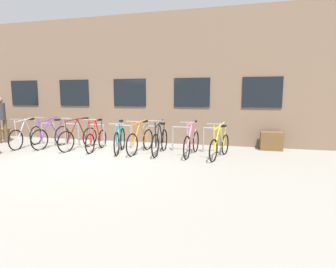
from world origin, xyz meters
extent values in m
plane|color=gray|center=(0.00, 0.00, 0.00)|extent=(42.00, 42.00, 0.00)
cube|color=#7A604C|center=(0.00, 6.28, 2.38)|extent=(28.00, 6.15, 4.77)
cube|color=black|center=(-4.80, 3.18, 1.90)|extent=(1.30, 0.04, 1.03)
cube|color=black|center=(-2.40, 3.18, 1.90)|extent=(1.30, 0.04, 1.03)
cube|color=black|center=(0.00, 3.18, 1.90)|extent=(1.30, 0.04, 1.03)
cube|color=black|center=(2.40, 3.18, 1.90)|extent=(1.30, 0.04, 1.03)
cube|color=black|center=(4.80, 3.18, 1.90)|extent=(1.30, 0.04, 1.03)
cylinder|color=gray|center=(-3.00, 1.90, 0.39)|extent=(0.05, 0.05, 0.78)
cylinder|color=gray|center=(-2.45, 1.90, 0.39)|extent=(0.05, 0.05, 0.78)
cylinder|color=gray|center=(-2.72, 1.90, 0.78)|extent=(0.54, 0.05, 0.05)
cylinder|color=gray|center=(-2.00, 1.90, 0.39)|extent=(0.05, 0.05, 0.78)
cylinder|color=gray|center=(-1.45, 1.90, 0.39)|extent=(0.05, 0.05, 0.78)
cylinder|color=gray|center=(-1.72, 1.90, 0.78)|extent=(0.54, 0.05, 0.05)
cylinder|color=gray|center=(-1.00, 1.90, 0.39)|extent=(0.05, 0.05, 0.78)
cylinder|color=gray|center=(-0.45, 1.90, 0.39)|extent=(0.05, 0.05, 0.78)
cylinder|color=gray|center=(-0.72, 1.90, 0.78)|extent=(0.54, 0.05, 0.05)
cylinder|color=gray|center=(0.00, 1.90, 0.39)|extent=(0.05, 0.05, 0.78)
cylinder|color=gray|center=(0.55, 1.90, 0.39)|extent=(0.05, 0.05, 0.78)
cylinder|color=gray|center=(0.28, 1.90, 0.78)|extent=(0.54, 0.05, 0.05)
cylinder|color=gray|center=(1.00, 1.90, 0.39)|extent=(0.05, 0.05, 0.78)
cylinder|color=gray|center=(1.55, 1.90, 0.39)|extent=(0.05, 0.05, 0.78)
cylinder|color=gray|center=(1.28, 1.90, 0.78)|extent=(0.54, 0.05, 0.05)
cylinder|color=gray|center=(2.00, 1.90, 0.39)|extent=(0.05, 0.05, 0.78)
cylinder|color=gray|center=(2.55, 1.90, 0.39)|extent=(0.05, 0.05, 0.78)
cylinder|color=gray|center=(2.28, 1.90, 0.78)|extent=(0.54, 0.05, 0.05)
cylinder|color=gray|center=(3.00, 1.90, 0.39)|extent=(0.05, 0.05, 0.78)
cylinder|color=gray|center=(3.55, 1.90, 0.39)|extent=(0.05, 0.05, 0.78)
cylinder|color=gray|center=(3.28, 1.90, 0.78)|extent=(0.54, 0.05, 0.05)
torus|color=black|center=(-2.12, 1.88, 0.34)|extent=(0.15, 0.71, 0.71)
torus|color=black|center=(-2.27, 0.89, 0.34)|extent=(0.15, 0.71, 0.71)
cylinder|color=#722D99|center=(-2.23, 1.16, 0.67)|extent=(0.11, 0.48, 0.77)
cylinder|color=#722D99|center=(-2.17, 1.54, 0.60)|extent=(0.09, 0.35, 0.64)
cylinder|color=#722D99|center=(-2.21, 1.32, 0.98)|extent=(0.15, 0.77, 0.17)
cylinder|color=#722D99|center=(-2.16, 1.63, 0.31)|extent=(0.10, 0.50, 0.07)
cylinder|color=#722D99|center=(-2.13, 1.79, 0.62)|extent=(0.05, 0.20, 0.58)
cylinder|color=#722D99|center=(-2.27, 0.92, 0.69)|extent=(0.04, 0.08, 0.71)
cube|color=black|center=(-2.15, 1.70, 0.94)|extent=(0.13, 0.21, 0.06)
cylinder|color=gray|center=(-2.26, 0.94, 1.07)|extent=(0.44, 0.09, 0.03)
torus|color=black|center=(1.72, 1.89, 0.34)|extent=(0.05, 0.72, 0.72)
torus|color=black|center=(1.74, 0.83, 0.34)|extent=(0.05, 0.72, 0.72)
cylinder|color=black|center=(1.74, 1.12, 0.66)|extent=(0.05, 0.51, 0.76)
cylinder|color=black|center=(1.73, 1.54, 0.58)|extent=(0.04, 0.38, 0.60)
cylinder|color=black|center=(1.73, 1.30, 0.95)|extent=(0.05, 0.84, 0.19)
cylinder|color=black|center=(1.73, 1.63, 0.31)|extent=(0.03, 0.54, 0.07)
cylinder|color=black|center=(1.72, 1.80, 0.61)|extent=(0.03, 0.20, 0.54)
cylinder|color=black|center=(1.74, 0.85, 0.68)|extent=(0.03, 0.08, 0.69)
cube|color=black|center=(1.72, 1.71, 0.90)|extent=(0.10, 0.20, 0.06)
cylinder|color=gray|center=(1.74, 0.88, 1.06)|extent=(0.44, 0.03, 0.03)
torus|color=black|center=(1.16, 1.89, 0.33)|extent=(0.13, 0.71, 0.71)
torus|color=black|center=(1.03, 0.81, 0.33)|extent=(0.13, 0.71, 0.71)
cylinder|color=orange|center=(1.06, 1.11, 0.64)|extent=(0.10, 0.52, 0.74)
cylinder|color=orange|center=(1.12, 1.53, 0.61)|extent=(0.08, 0.40, 0.67)
cylinder|color=orange|center=(1.09, 1.29, 0.97)|extent=(0.14, 0.86, 0.10)
cylinder|color=orange|center=(1.13, 1.62, 0.31)|extent=(0.09, 0.55, 0.07)
cylinder|color=orange|center=(1.15, 1.80, 0.63)|extent=(0.05, 0.20, 0.61)
cylinder|color=orange|center=(1.03, 0.84, 0.67)|extent=(0.04, 0.08, 0.67)
cube|color=black|center=(1.14, 1.71, 0.96)|extent=(0.12, 0.21, 0.06)
cylinder|color=gray|center=(1.03, 0.86, 1.03)|extent=(0.44, 0.08, 0.03)
torus|color=black|center=(0.32, 1.71, 0.35)|extent=(0.21, 0.72, 0.73)
torus|color=black|center=(0.55, 0.78, 0.35)|extent=(0.21, 0.72, 0.73)
cylinder|color=teal|center=(0.48, 1.04, 0.61)|extent=(0.14, 0.45, 0.64)
cylinder|color=teal|center=(0.40, 1.39, 0.62)|extent=(0.11, 0.33, 0.66)
cylinder|color=teal|center=(0.45, 1.18, 0.93)|extent=(0.20, 0.71, 0.06)
cylinder|color=teal|center=(0.38, 1.48, 0.32)|extent=(0.13, 0.47, 0.08)
cylinder|color=teal|center=(0.35, 1.62, 0.65)|extent=(0.07, 0.20, 0.60)
cylinder|color=teal|center=(0.54, 0.80, 0.63)|extent=(0.05, 0.08, 0.57)
cube|color=black|center=(0.37, 1.53, 0.97)|extent=(0.14, 0.22, 0.06)
cylinder|color=gray|center=(0.53, 0.83, 0.95)|extent=(0.43, 0.13, 0.03)
torus|color=black|center=(3.69, 1.78, 0.30)|extent=(0.20, 0.63, 0.64)
torus|color=black|center=(3.43, 0.74, 0.30)|extent=(0.20, 0.63, 0.64)
cylinder|color=yellow|center=(3.50, 1.02, 0.63)|extent=(0.16, 0.51, 0.76)
cylinder|color=yellow|center=(3.60, 1.43, 0.56)|extent=(0.13, 0.38, 0.62)
cylinder|color=yellow|center=(3.54, 1.19, 0.93)|extent=(0.24, 0.83, 0.17)
cylinder|color=yellow|center=(3.62, 1.52, 0.28)|extent=(0.16, 0.53, 0.07)
cylinder|color=yellow|center=(3.67, 1.69, 0.58)|extent=(0.07, 0.20, 0.57)
cylinder|color=yellow|center=(3.43, 0.76, 0.65)|extent=(0.05, 0.08, 0.69)
cube|color=black|center=(3.65, 1.60, 0.89)|extent=(0.15, 0.22, 0.06)
cylinder|color=gray|center=(3.44, 0.79, 1.02)|extent=(0.43, 0.13, 0.03)
torus|color=black|center=(2.76, 1.92, 0.33)|extent=(0.10, 0.69, 0.69)
torus|color=black|center=(2.67, 0.85, 0.33)|extent=(0.10, 0.69, 0.69)
cylinder|color=pink|center=(2.70, 1.14, 0.64)|extent=(0.08, 0.52, 0.75)
cylinder|color=pink|center=(2.73, 1.56, 0.62)|extent=(0.07, 0.39, 0.70)
cylinder|color=pink|center=(2.71, 1.32, 0.98)|extent=(0.11, 0.85, 0.09)
cylinder|color=pink|center=(2.74, 1.65, 0.30)|extent=(0.07, 0.54, 0.07)
cylinder|color=pink|center=(2.76, 1.83, 0.64)|extent=(0.04, 0.20, 0.64)
cylinder|color=pink|center=(2.67, 0.87, 0.67)|extent=(0.03, 0.08, 0.69)
cube|color=black|center=(2.75, 1.74, 0.99)|extent=(0.12, 0.21, 0.06)
cylinder|color=gray|center=(2.68, 0.90, 1.04)|extent=(0.44, 0.06, 0.03)
torus|color=black|center=(-1.00, 1.89, 0.33)|extent=(0.18, 0.70, 0.70)
torus|color=black|center=(-1.22, 0.82, 0.33)|extent=(0.18, 0.70, 0.70)
cylinder|color=maroon|center=(-1.16, 1.11, 0.66)|extent=(0.14, 0.52, 0.78)
cylinder|color=maroon|center=(-1.08, 1.53, 0.63)|extent=(0.11, 0.40, 0.72)
cylinder|color=maroon|center=(-1.13, 1.29, 1.01)|extent=(0.21, 0.85, 0.09)
cylinder|color=maroon|center=(-1.06, 1.62, 0.31)|extent=(0.13, 0.54, 0.07)
cylinder|color=maroon|center=(-1.02, 1.80, 0.66)|extent=(0.06, 0.20, 0.66)
cylinder|color=maroon|center=(-1.22, 0.84, 0.69)|extent=(0.04, 0.08, 0.71)
cube|color=black|center=(-1.04, 1.71, 1.01)|extent=(0.14, 0.22, 0.06)
cylinder|color=gray|center=(-1.21, 0.87, 1.07)|extent=(0.44, 0.11, 0.03)
torus|color=black|center=(-3.12, 1.73, 0.33)|extent=(0.11, 0.71, 0.70)
torus|color=black|center=(-3.02, 0.69, 0.33)|extent=(0.11, 0.71, 0.70)
cylinder|color=#B7B7BC|center=(-3.05, 0.97, 0.64)|extent=(0.08, 0.50, 0.73)
cylinder|color=#B7B7BC|center=(-3.09, 1.38, 0.61)|extent=(0.07, 0.38, 0.66)
cylinder|color=#B7B7BC|center=(-3.07, 1.14, 0.96)|extent=(0.11, 0.82, 0.10)
cylinder|color=#B7B7BC|center=(-3.10, 1.47, 0.31)|extent=(0.07, 0.52, 0.07)
cylinder|color=#B7B7BC|center=(-3.11, 1.64, 0.63)|extent=(0.04, 0.20, 0.60)
cylinder|color=#B7B7BC|center=(-3.03, 0.71, 0.66)|extent=(0.04, 0.08, 0.66)
cube|color=black|center=(-3.10, 1.55, 0.96)|extent=(0.12, 0.21, 0.06)
cylinder|color=gray|center=(-3.03, 0.74, 1.02)|extent=(0.44, 0.07, 0.03)
torus|color=black|center=(-0.47, 1.80, 0.30)|extent=(0.10, 0.65, 0.65)
torus|color=black|center=(-0.38, 0.83, 0.30)|extent=(0.10, 0.65, 0.65)
cylinder|color=red|center=(-0.40, 1.10, 0.64)|extent=(0.08, 0.47, 0.79)
cylinder|color=red|center=(-0.44, 1.47, 0.61)|extent=(0.07, 0.34, 0.71)
cylinder|color=red|center=(-0.42, 1.25, 0.99)|extent=(0.10, 0.75, 0.11)
cylinder|color=red|center=(-0.45, 1.56, 0.28)|extent=(0.07, 0.49, 0.07)
cylinder|color=red|center=(-0.46, 1.71, 0.63)|extent=(0.04, 0.20, 0.66)
cylinder|color=red|center=(-0.38, 0.86, 0.66)|extent=(0.04, 0.08, 0.73)
cube|color=black|center=(-0.45, 1.62, 0.98)|extent=(0.12, 0.21, 0.06)
cylinder|color=gray|center=(-0.38, 0.88, 1.06)|extent=(0.44, 0.07, 0.03)
cube|color=brown|center=(-5.18, 2.41, 0.20)|extent=(0.08, 0.36, 0.41)
cylinder|color=brown|center=(-4.56, 1.82, 0.44)|extent=(0.14, 0.14, 0.88)
cylinder|color=#333338|center=(-4.62, 1.73, 1.20)|extent=(0.32, 0.32, 0.63)
sphere|color=#8C664C|center=(-4.62, 1.73, 1.63)|extent=(0.22, 0.22, 0.22)
cube|color=brown|center=(5.14, 2.85, 0.30)|extent=(0.70, 0.44, 0.60)
camera|label=1|loc=(4.05, -6.58, 1.79)|focal=29.00mm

